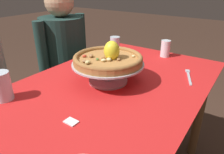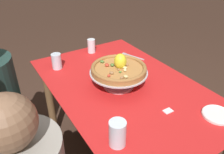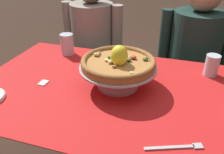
# 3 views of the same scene
# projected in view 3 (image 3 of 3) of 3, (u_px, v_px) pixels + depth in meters

# --- Properties ---
(dining_table) EXTENTS (1.33, 0.84, 0.73)m
(dining_table) POSITION_uv_depth(u_px,v_px,m) (112.00, 106.00, 1.16)
(dining_table) COLOR brown
(dining_table) RESTS_ON ground
(pizza_stand) EXTENTS (0.36, 0.36, 0.10)m
(pizza_stand) POSITION_uv_depth(u_px,v_px,m) (118.00, 73.00, 1.10)
(pizza_stand) COLOR #B7B7C1
(pizza_stand) RESTS_ON dining_table
(pizza) EXTENTS (0.34, 0.34, 0.11)m
(pizza) POSITION_uv_depth(u_px,v_px,m) (118.00, 62.00, 1.07)
(pizza) COLOR #AD753D
(pizza) RESTS_ON pizza_stand
(water_glass_back_right) EXTENTS (0.07, 0.07, 0.11)m
(water_glass_back_right) POSITION_uv_depth(u_px,v_px,m) (211.00, 66.00, 1.20)
(water_glass_back_right) COLOR silver
(water_glass_back_right) RESTS_ON dining_table
(water_glass_back_left) EXTENTS (0.08, 0.08, 0.13)m
(water_glass_back_left) POSITION_uv_depth(u_px,v_px,m) (67.00, 46.00, 1.43)
(water_glass_back_left) COLOR silver
(water_glass_back_left) RESTS_ON dining_table
(dinner_fork) EXTENTS (0.19, 0.09, 0.01)m
(dinner_fork) POSITION_uv_depth(u_px,v_px,m) (177.00, 147.00, 0.78)
(dinner_fork) COLOR #B7B7C1
(dinner_fork) RESTS_ON dining_table
(sugar_packet) EXTENTS (0.04, 0.05, 0.00)m
(sugar_packet) POSITION_uv_depth(u_px,v_px,m) (43.00, 83.00, 1.15)
(sugar_packet) COLOR white
(sugar_packet) RESTS_ON dining_table
(diner_left) EXTENTS (0.48, 0.32, 1.14)m
(diner_left) POSITION_uv_depth(u_px,v_px,m) (93.00, 55.00, 1.89)
(diner_left) COLOR gray
(diner_left) RESTS_ON ground
(diner_right) EXTENTS (0.51, 0.35, 1.16)m
(diner_right) POSITION_uv_depth(u_px,v_px,m) (192.00, 63.00, 1.71)
(diner_right) COLOR #1E3833
(diner_right) RESTS_ON ground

